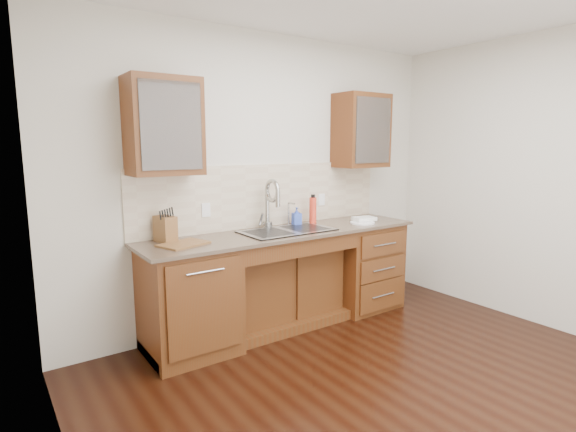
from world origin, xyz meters
TOP-DOWN VIEW (x-y plane):
  - ground at (0.00, 0.00)m, footprint 4.00×3.50m
  - wall_back at (0.00, 1.80)m, footprint 4.00×0.10m
  - wall_left at (-2.05, 0.00)m, footprint 0.10×3.50m
  - wall_right at (2.05, 0.00)m, footprint 0.10×3.50m
  - base_cabinet_left at (-0.95, 1.44)m, footprint 0.70×0.62m
  - base_cabinet_center at (0.00, 1.53)m, footprint 1.20×0.44m
  - base_cabinet_right at (0.95, 1.44)m, footprint 0.70×0.62m
  - countertop at (0.00, 1.43)m, footprint 2.70×0.65m
  - backsplash at (0.00, 1.74)m, footprint 2.70×0.02m
  - sink at (0.00, 1.41)m, footprint 0.84×0.46m
  - faucet at (-0.07, 1.64)m, footprint 0.04×0.04m
  - filter_tap at (0.18, 1.65)m, footprint 0.02×0.02m
  - upper_cabinet_left at (-1.05, 1.58)m, footprint 0.55×0.34m
  - upper_cabinet_right at (1.05, 1.58)m, footprint 0.55×0.34m
  - outlet_left at (-0.65, 1.73)m, footprint 0.08×0.01m
  - outlet_right at (0.65, 1.73)m, footprint 0.08×0.01m
  - soap_bottle at (0.24, 1.60)m, footprint 0.09×0.10m
  - water_bottle at (0.42, 1.57)m, footprint 0.09×0.09m
  - plate at (0.84, 1.31)m, footprint 0.30×0.30m
  - dish_towel at (0.92, 1.37)m, footprint 0.24×0.19m
  - knife_block at (-1.06, 1.61)m, footprint 0.15×0.21m
  - cutting_board at (-0.99, 1.41)m, footprint 0.42×0.35m
  - cup_left_a at (-1.17, 1.58)m, footprint 0.13×0.13m
  - cup_left_b at (-0.97, 1.58)m, footprint 0.10×0.10m
  - cup_right_a at (0.93, 1.58)m, footprint 0.17×0.17m
  - cup_right_b at (1.11, 1.58)m, footprint 0.13×0.13m

SIDE VIEW (x-z plane):
  - ground at x=0.00m, z-range -0.10..0.00m
  - base_cabinet_center at x=0.00m, z-range 0.00..0.70m
  - base_cabinet_left at x=-0.95m, z-range 0.00..0.88m
  - base_cabinet_right at x=0.95m, z-range 0.00..0.88m
  - sink at x=0.00m, z-range 0.73..0.92m
  - countertop at x=0.00m, z-range 0.88..0.91m
  - plate at x=0.84m, z-range 0.91..0.92m
  - cutting_board at x=-0.99m, z-range 0.91..0.93m
  - dish_towel at x=0.92m, z-range 0.93..0.96m
  - soap_bottle at x=0.24m, z-range 0.91..1.09m
  - knife_block at x=-1.06m, z-range 0.91..1.12m
  - filter_tap at x=0.18m, z-range 0.91..1.15m
  - water_bottle at x=0.42m, z-range 0.91..1.17m
  - faucet at x=-0.07m, z-range 0.91..1.31m
  - outlet_left at x=-0.65m, z-range 1.06..1.18m
  - outlet_right at x=0.65m, z-range 1.06..1.18m
  - backsplash at x=0.00m, z-range 0.91..1.50m
  - wall_back at x=0.00m, z-range 0.00..2.70m
  - wall_left at x=-2.05m, z-range 0.00..2.70m
  - wall_right at x=2.05m, z-range 0.00..2.70m
  - cup_left_b at x=-0.97m, z-range 1.72..1.82m
  - cup_left_a at x=-1.17m, z-range 1.72..1.82m
  - cup_right_b at x=1.11m, z-range 1.72..1.83m
  - cup_right_a at x=0.93m, z-range 1.72..1.83m
  - upper_cabinet_left at x=-1.05m, z-range 1.45..2.20m
  - upper_cabinet_right at x=1.05m, z-range 1.45..2.20m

